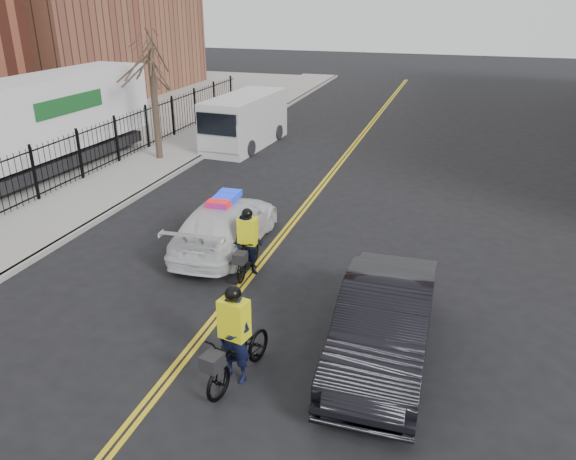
% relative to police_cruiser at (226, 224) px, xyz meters
% --- Properties ---
extents(ground, '(120.00, 120.00, 0.00)m').
position_rel_police_cruiser_xyz_m(ground, '(1.28, -2.54, -0.71)').
color(ground, black).
rests_on(ground, ground).
extents(center_line_left, '(0.10, 60.00, 0.01)m').
position_rel_police_cruiser_xyz_m(center_line_left, '(1.20, 5.46, -0.71)').
color(center_line_left, yellow).
rests_on(center_line_left, ground).
extents(center_line_right, '(0.10, 60.00, 0.01)m').
position_rel_police_cruiser_xyz_m(center_line_right, '(1.36, 5.46, -0.71)').
color(center_line_right, yellow).
rests_on(center_line_right, ground).
extents(sidewalk, '(3.00, 60.00, 0.15)m').
position_rel_police_cruiser_xyz_m(sidewalk, '(-6.22, 5.46, -0.64)').
color(sidewalk, gray).
rests_on(sidewalk, ground).
extents(curb, '(0.20, 60.00, 0.15)m').
position_rel_police_cruiser_xyz_m(curb, '(-4.72, 5.46, -0.64)').
color(curb, gray).
rests_on(curb, ground).
extents(iron_fence, '(0.12, 28.00, 2.00)m').
position_rel_police_cruiser_xyz_m(iron_fence, '(-7.72, 5.46, 0.29)').
color(iron_fence, black).
rests_on(iron_fence, ground).
extents(street_tree, '(3.20, 3.20, 4.80)m').
position_rel_police_cruiser_xyz_m(street_tree, '(-6.32, 7.46, 2.82)').
color(street_tree, '#32261D').
rests_on(street_tree, sidewalk).
extents(police_cruiser, '(2.16, 4.94, 1.57)m').
position_rel_police_cruiser_xyz_m(police_cruiser, '(0.00, 0.00, 0.00)').
color(police_cruiser, white).
rests_on(police_cruiser, ground).
extents(dark_sedan, '(1.79, 5.00, 1.64)m').
position_rel_police_cruiser_xyz_m(dark_sedan, '(5.09, -4.05, 0.11)').
color(dark_sedan, black).
rests_on(dark_sedan, ground).
extents(cargo_van, '(2.50, 5.82, 2.38)m').
position_rel_police_cruiser_xyz_m(cargo_van, '(-3.71, 10.91, 0.45)').
color(cargo_van, silver).
rests_on(cargo_van, ground).
extents(semi_trailer, '(3.10, 12.31, 3.80)m').
position_rel_police_cruiser_xyz_m(semi_trailer, '(-9.72, 3.86, 1.44)').
color(semi_trailer, white).
rests_on(semi_trailer, ground).
extents(cyclist_near, '(1.10, 2.14, 2.00)m').
position_rel_police_cruiser_xyz_m(cyclist_near, '(2.53, -5.49, -0.02)').
color(cyclist_near, black).
rests_on(cyclist_near, ground).
extents(cyclist_far, '(0.85, 1.83, 1.82)m').
position_rel_police_cruiser_xyz_m(cyclist_far, '(1.20, -1.35, 0.00)').
color(cyclist_far, black).
rests_on(cyclist_far, ground).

